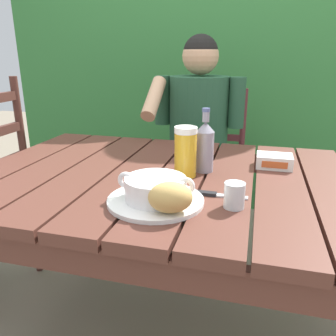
% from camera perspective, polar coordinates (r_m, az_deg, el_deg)
% --- Properties ---
extents(dining_table, '(1.46, 0.95, 0.75)m').
position_cam_1_polar(dining_table, '(1.21, 2.18, -4.87)').
color(dining_table, '#532C22').
rests_on(dining_table, ground_plane).
extents(hedge_backdrop, '(3.34, 0.87, 2.71)m').
position_cam_1_polar(hedge_backdrop, '(2.83, 10.54, 19.05)').
color(hedge_backdrop, '#337537').
rests_on(hedge_backdrop, ground_plane).
extents(chair_near_diner, '(0.49, 0.46, 0.94)m').
position_cam_1_polar(chair_near_diner, '(2.12, 5.65, 0.38)').
color(chair_near_diner, '#5E282C').
rests_on(chair_near_diner, ground_plane).
extents(person_eating, '(0.48, 0.47, 1.24)m').
position_cam_1_polar(person_eating, '(1.87, 4.80, 5.67)').
color(person_eating, '#265136').
rests_on(person_eating, ground_plane).
extents(serving_plate, '(0.27, 0.27, 0.01)m').
position_cam_1_polar(serving_plate, '(0.96, -2.08, -5.43)').
color(serving_plate, white).
rests_on(serving_plate, dining_table).
extents(soup_bowl, '(0.22, 0.17, 0.07)m').
position_cam_1_polar(soup_bowl, '(0.94, -2.11, -3.30)').
color(soup_bowl, white).
rests_on(soup_bowl, serving_plate).
extents(bread_roll, '(0.13, 0.11, 0.08)m').
position_cam_1_polar(bread_roll, '(0.86, 0.40, -4.92)').
color(bread_roll, tan).
rests_on(bread_roll, serving_plate).
extents(beer_glass, '(0.08, 0.08, 0.17)m').
position_cam_1_polar(beer_glass, '(1.14, 2.94, 2.73)').
color(beer_glass, gold).
rests_on(beer_glass, dining_table).
extents(beer_bottle, '(0.06, 0.06, 0.22)m').
position_cam_1_polar(beer_bottle, '(1.19, 6.18, 3.73)').
color(beer_bottle, gray).
rests_on(beer_bottle, dining_table).
extents(water_glass_small, '(0.06, 0.06, 0.07)m').
position_cam_1_polar(water_glass_small, '(0.93, 11.02, -4.50)').
color(water_glass_small, silver).
rests_on(water_glass_small, dining_table).
extents(butter_tub, '(0.13, 0.10, 0.05)m').
position_cam_1_polar(butter_tub, '(1.31, 17.32, 1.12)').
color(butter_tub, white).
rests_on(butter_tub, dining_table).
extents(table_knife, '(0.15, 0.02, 0.01)m').
position_cam_1_polar(table_knife, '(1.01, 7.96, -4.43)').
color(table_knife, silver).
rests_on(table_knife, dining_table).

